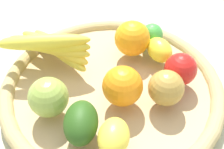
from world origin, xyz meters
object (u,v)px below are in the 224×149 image
(apple_1, at_px, (181,69))
(apple_2, at_px, (48,97))
(orange_1, at_px, (123,86))
(avocado, at_px, (81,123))
(lemon_1, at_px, (116,137))
(apple_0, at_px, (166,88))
(lime_0, at_px, (152,34))
(lemon_0, at_px, (159,50))
(orange_0, at_px, (132,38))
(banana_bunch, at_px, (50,46))

(apple_1, bearing_deg, apple_2, 106.30)
(orange_1, relative_size, avocado, 0.88)
(lemon_1, height_order, apple_1, apple_1)
(apple_1, distance_m, apple_0, 0.06)
(orange_1, xyz_separation_m, lime_0, (0.18, -0.08, -0.01))
(orange_1, distance_m, lemon_0, 0.15)
(lime_0, relative_size, apple_0, 0.73)
(avocado, distance_m, orange_0, 0.24)
(lime_0, height_order, apple_1, apple_1)
(lemon_0, distance_m, apple_2, 0.26)
(apple_1, bearing_deg, orange_1, 113.01)
(banana_bunch, height_order, apple_0, banana_bunch)
(avocado, height_order, lemon_0, avocado)
(apple_1, bearing_deg, lemon_0, 24.53)
(lemon_1, bearing_deg, apple_1, -40.76)
(banana_bunch, height_order, orange_0, banana_bunch)
(orange_0, bearing_deg, lemon_1, 170.38)
(apple_2, bearing_deg, lemon_0, -56.81)
(lemon_1, xyz_separation_m, apple_0, (0.10, -0.10, 0.01))
(orange_0, bearing_deg, orange_1, 169.19)
(orange_1, xyz_separation_m, lemon_0, (0.12, -0.09, -0.01))
(orange_0, distance_m, apple_2, 0.23)
(lemon_1, bearing_deg, orange_0, -9.62)
(lemon_0, bearing_deg, lime_0, 9.89)
(lemon_1, relative_size, apple_2, 0.97)
(banana_bunch, xyz_separation_m, apple_1, (-0.06, -0.26, -0.01))
(lime_0, bearing_deg, lemon_1, 162.12)
(orange_1, bearing_deg, avocado, 135.90)
(banana_bunch, distance_m, apple_0, 0.26)
(apple_0, distance_m, apple_2, 0.22)
(avocado, relative_size, apple_2, 1.18)
(avocado, xyz_separation_m, apple_0, (0.07, -0.15, 0.00))
(orange_0, distance_m, apple_0, 0.15)
(apple_1, bearing_deg, banana_bunch, 76.59)
(lemon_1, height_order, orange_0, orange_0)
(lemon_0, bearing_deg, orange_1, 144.49)
(orange_1, bearing_deg, lemon_1, 172.04)
(lemon_0, height_order, lime_0, same)
(orange_0, relative_size, apple_1, 1.19)
(banana_bunch, height_order, lemon_0, banana_bunch)
(orange_0, relative_size, apple_0, 1.14)
(apple_2, bearing_deg, banana_bunch, 5.73)
(apple_0, bearing_deg, orange_1, 88.42)
(apple_2, bearing_deg, orange_0, -44.08)
(banana_bunch, distance_m, avocado, 0.20)
(lemon_0, height_order, orange_0, orange_0)
(orange_1, xyz_separation_m, apple_0, (-0.00, -0.08, -0.00))
(banana_bunch, xyz_separation_m, lime_0, (0.06, -0.22, -0.02))
(lemon_0, relative_size, apple_1, 1.01)
(banana_bunch, distance_m, lime_0, 0.23)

